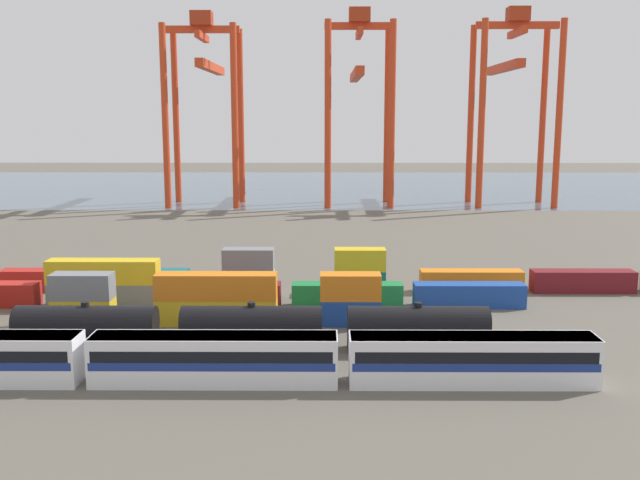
{
  "coord_description": "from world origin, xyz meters",
  "views": [
    {
      "loc": [
        7.49,
        -73.51,
        20.58
      ],
      "look_at": [
        6.88,
        16.56,
        4.94
      ],
      "focal_mm": 39.86,
      "sensor_mm": 36.0,
      "label": 1
    }
  ],
  "objects_px": {
    "gantry_crane_east": "(512,87)",
    "passenger_train": "(214,357)",
    "shipping_container_16": "(249,281)",
    "shipping_container_18": "(360,281)",
    "gantry_crane_west": "(205,89)",
    "freight_tank_row": "(169,327)",
    "gantry_crane_central": "(358,89)"
  },
  "relations": [
    {
      "from": "passenger_train",
      "to": "shipping_container_18",
      "type": "height_order",
      "value": "passenger_train"
    },
    {
      "from": "shipping_container_16",
      "to": "shipping_container_18",
      "type": "bearing_deg",
      "value": 0.0
    },
    {
      "from": "shipping_container_16",
      "to": "gantry_crane_west",
      "type": "relative_size",
      "value": 0.14
    },
    {
      "from": "shipping_container_16",
      "to": "shipping_container_18",
      "type": "xyz_separation_m",
      "value": [
        13.27,
        0.0,
        0.0
      ]
    },
    {
      "from": "passenger_train",
      "to": "gantry_crane_west",
      "type": "height_order",
      "value": "gantry_crane_west"
    },
    {
      "from": "freight_tank_row",
      "to": "shipping_container_16",
      "type": "xyz_separation_m",
      "value": [
        4.82,
        21.67,
        -0.78
      ]
    },
    {
      "from": "gantry_crane_central",
      "to": "gantry_crane_west",
      "type": "bearing_deg",
      "value": -179.38
    },
    {
      "from": "freight_tank_row",
      "to": "shipping_container_16",
      "type": "height_order",
      "value": "freight_tank_row"
    },
    {
      "from": "shipping_container_18",
      "to": "gantry_crane_east",
      "type": "relative_size",
      "value": 0.13
    },
    {
      "from": "passenger_train",
      "to": "shipping_container_16",
      "type": "xyz_separation_m",
      "value": [
        -0.48,
        29.75,
        -0.84
      ]
    },
    {
      "from": "shipping_container_16",
      "to": "gantry_crane_east",
      "type": "xyz_separation_m",
      "value": [
        52.9,
        87.25,
        26.17
      ]
    },
    {
      "from": "gantry_crane_central",
      "to": "gantry_crane_east",
      "type": "bearing_deg",
      "value": -0.99
    },
    {
      "from": "freight_tank_row",
      "to": "shipping_container_18",
      "type": "distance_m",
      "value": 28.24
    },
    {
      "from": "gantry_crane_west",
      "to": "gantry_crane_central",
      "type": "bearing_deg",
      "value": 0.62
    },
    {
      "from": "gantry_crane_central",
      "to": "freight_tank_row",
      "type": "bearing_deg",
      "value": -101.23
    },
    {
      "from": "shipping_container_18",
      "to": "freight_tank_row",
      "type": "bearing_deg",
      "value": -129.85
    },
    {
      "from": "passenger_train",
      "to": "shipping_container_16",
      "type": "bearing_deg",
      "value": 90.93
    },
    {
      "from": "shipping_container_18",
      "to": "gantry_crane_east",
      "type": "xyz_separation_m",
      "value": [
        39.63,
        87.25,
        26.17
      ]
    },
    {
      "from": "passenger_train",
      "to": "gantry_crane_central",
      "type": "relative_size",
      "value": 1.32
    },
    {
      "from": "gantry_crane_east",
      "to": "passenger_train",
      "type": "bearing_deg",
      "value": -114.13
    },
    {
      "from": "freight_tank_row",
      "to": "gantry_crane_central",
      "type": "distance_m",
      "value": 114.44
    },
    {
      "from": "shipping_container_16",
      "to": "gantry_crane_central",
      "type": "distance_m",
      "value": 93.12
    },
    {
      "from": "freight_tank_row",
      "to": "gantry_crane_west",
      "type": "relative_size",
      "value": 1.29
    },
    {
      "from": "shipping_container_18",
      "to": "gantry_crane_central",
      "type": "relative_size",
      "value": 0.13
    },
    {
      "from": "gantry_crane_central",
      "to": "gantry_crane_east",
      "type": "height_order",
      "value": "gantry_crane_east"
    },
    {
      "from": "freight_tank_row",
      "to": "gantry_crane_west",
      "type": "distance_m",
      "value": 112.89
    },
    {
      "from": "passenger_train",
      "to": "gantry_crane_west",
      "type": "xyz_separation_m",
      "value": [
        -19.51,
        117.23,
        24.97
      ]
    },
    {
      "from": "shipping_container_16",
      "to": "shipping_container_18",
      "type": "height_order",
      "value": "same"
    },
    {
      "from": "shipping_container_18",
      "to": "gantry_crane_west",
      "type": "bearing_deg",
      "value": 110.26
    },
    {
      "from": "passenger_train",
      "to": "shipping_container_16",
      "type": "relative_size",
      "value": 9.84
    },
    {
      "from": "shipping_container_18",
      "to": "passenger_train",
      "type": "bearing_deg",
      "value": -113.26
    },
    {
      "from": "gantry_crane_west",
      "to": "gantry_crane_east",
      "type": "xyz_separation_m",
      "value": [
        71.93,
        -0.23,
        0.35
      ]
    }
  ]
}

